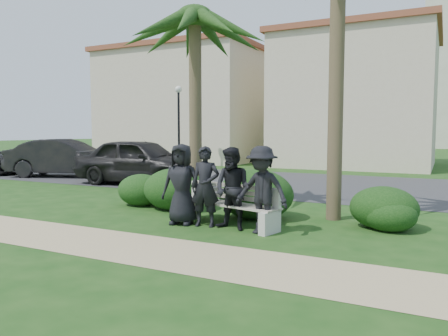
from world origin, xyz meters
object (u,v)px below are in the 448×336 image
at_px(man_a, 182,184).
at_px(car_b, 66,158).
at_px(street_lamp, 179,112).
at_px(man_b, 205,186).
at_px(park_bench, 227,207).
at_px(palm_left, 195,19).
at_px(man_d, 262,190).
at_px(man_c, 233,189).
at_px(car_a, 141,161).

distance_m(man_a, car_b, 11.16).
xyz_separation_m(street_lamp, car_b, (-1.79, -6.03, -2.15)).
xyz_separation_m(man_b, car_b, (-10.05, 5.82, -0.02)).
height_order(park_bench, palm_left, palm_left).
bearing_deg(man_d, palm_left, 147.59).
height_order(man_c, man_d, man_d).
relative_size(street_lamp, car_b, 0.89).
height_order(man_d, car_b, man_d).
distance_m(man_c, car_a, 7.99).
relative_size(street_lamp, man_d, 2.60).
height_order(man_c, palm_left, palm_left).
relative_size(man_b, car_a, 0.33).
distance_m(man_a, man_d, 1.80).
relative_size(street_lamp, palm_left, 0.75).
distance_m(street_lamp, car_b, 6.65).
bearing_deg(car_a, man_a, -139.76).
bearing_deg(car_a, park_bench, -133.29).
xyz_separation_m(park_bench, car_a, (-5.87, 4.78, 0.47)).
distance_m(park_bench, palm_left, 5.05).
bearing_deg(car_b, man_a, -141.91).
bearing_deg(man_a, car_a, 124.36).
bearing_deg(palm_left, man_d, -38.44).
xyz_separation_m(man_d, palm_left, (-2.70, 2.14, 3.91)).
bearing_deg(park_bench, street_lamp, 140.58).
bearing_deg(man_c, street_lamp, 134.53).
xyz_separation_m(park_bench, man_b, (-0.34, -0.29, 0.45)).
xyz_separation_m(man_b, palm_left, (-1.45, 2.07, 3.92)).
bearing_deg(park_bench, man_d, -7.58).
xyz_separation_m(street_lamp, park_bench, (8.60, -11.56, -2.58)).
xyz_separation_m(man_a, man_b, (0.54, 0.03, -0.02)).
height_order(street_lamp, man_d, street_lamp).
distance_m(car_a, car_b, 4.58).
relative_size(man_d, car_b, 0.34).
distance_m(street_lamp, man_b, 14.60).
bearing_deg(man_b, man_a, 171.41).
relative_size(man_a, palm_left, 0.29).
bearing_deg(palm_left, man_b, -55.01).
bearing_deg(car_b, street_lamp, -36.87).
bearing_deg(man_b, man_c, -13.81).
relative_size(man_c, car_b, 0.34).
bearing_deg(car_b, palm_left, -133.85).
bearing_deg(park_bench, man_c, -33.50).
distance_m(man_d, car_b, 12.75).
height_order(park_bench, car_a, car_a).
relative_size(park_bench, man_d, 1.48).
distance_m(park_bench, car_b, 11.78).
distance_m(street_lamp, park_bench, 14.64).
height_order(man_d, car_a, car_a).
xyz_separation_m(park_bench, man_d, (0.91, -0.36, 0.46)).
xyz_separation_m(park_bench, car_b, (-10.39, 5.53, 0.43)).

